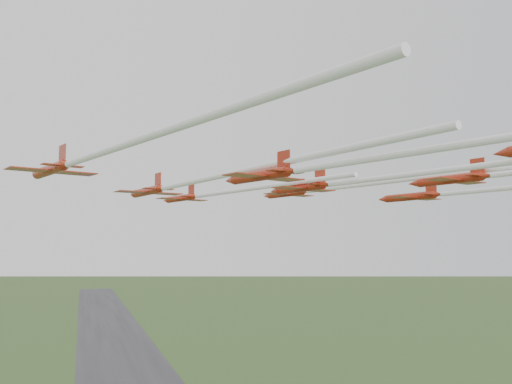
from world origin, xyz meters
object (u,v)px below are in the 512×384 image
object	(u,v)px
jet_lead	(211,194)
jet_row3_mid	(375,179)
jet_row4_left	(377,158)
jet_row3_left	(92,156)
jet_row3_right	(487,190)
jet_row2_left	(192,182)
jet_row2_right	(332,188)

from	to	relation	value
jet_lead	jet_row3_mid	xyz separation A→B (m)	(11.99, -30.27, -0.71)
jet_lead	jet_row4_left	world-z (taller)	jet_lead
jet_row3_left	jet_row3_right	bearing A→B (deg)	-0.12
jet_row2_left	jet_row3_left	distance (m)	22.16
jet_row2_right	jet_row3_left	xyz separation A→B (m)	(-34.69, -31.23, -1.69)
jet_row2_right	jet_row3_left	distance (m)	46.70
jet_row3_left	jet_row3_mid	size ratio (longest dim) A/B	0.86
jet_row2_right	jet_row4_left	xyz separation A→B (m)	(-14.51, -39.68, -2.19)
jet_row2_right	jet_row3_mid	bearing A→B (deg)	-121.23
jet_row3_left	jet_row3_right	world-z (taller)	jet_row3_right
jet_row2_right	jet_row3_right	world-z (taller)	jet_row2_right
jet_row2_right	jet_row3_right	distance (m)	21.44
jet_row2_right	jet_row4_left	world-z (taller)	jet_row2_right
jet_row3_mid	jet_lead	bearing A→B (deg)	90.78
jet_row3_mid	jet_row2_left	bearing A→B (deg)	136.26
jet_lead	jet_row3_left	bearing A→B (deg)	-134.78
jet_row4_left	jet_row2_left	bearing A→B (deg)	85.89
jet_row2_right	jet_lead	bearing A→B (deg)	128.40
jet_row2_right	jet_row3_right	xyz separation A→B (m)	(17.82, -11.88, -0.87)
jet_row2_left	jet_row3_mid	size ratio (longest dim) A/B	1.08
jet_row3_right	jet_row2_right	bearing A→B (deg)	127.96
jet_row2_left	jet_row4_left	size ratio (longest dim) A/B	1.06
jet_row2_left	jet_row3_left	xyz separation A→B (m)	(-11.39, -19.00, -0.46)
jet_row3_right	jet_row3_left	bearing A→B (deg)	-178.14
jet_row3_right	jet_row3_mid	bearing A→B (deg)	-177.23
jet_row2_left	jet_row3_right	size ratio (longest dim) A/B	0.98
jet_lead	jet_row4_left	xyz separation A→B (m)	(1.56, -49.60, -1.78)
jet_row3_mid	jet_row3_right	size ratio (longest dim) A/B	0.91
jet_row2_right	jet_row4_left	size ratio (longest dim) A/B	0.90
jet_row2_left	jet_row3_left	world-z (taller)	jet_row2_left
jet_lead	jet_row2_left	distance (m)	23.31
jet_row2_right	jet_row3_right	size ratio (longest dim) A/B	0.83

